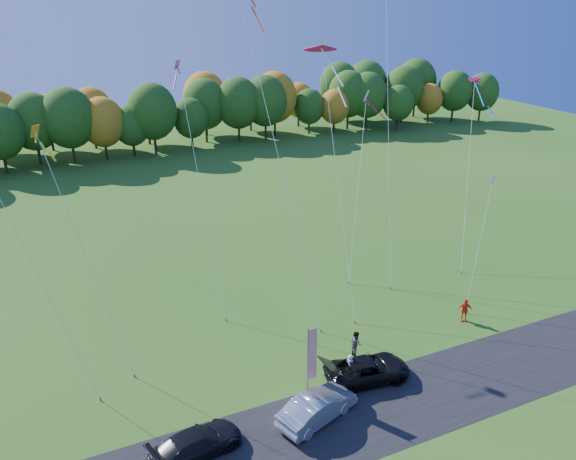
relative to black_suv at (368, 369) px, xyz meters
name	(u,v)px	position (x,y,z in m)	size (l,w,h in m)	color
ground	(330,372)	(-1.70, 1.50, -0.70)	(160.00, 160.00, 0.00)	#275616
asphalt_strip	(365,414)	(-1.70, -2.50, -0.70)	(90.00, 6.00, 0.01)	black
tree_line	(145,154)	(-1.70, 56.50, -0.70)	(116.00, 12.00, 10.00)	#1E4711
black_suv	(368,369)	(0.00, 0.00, 0.00)	(2.34, 5.07, 1.41)	black
silver_sedan	(317,407)	(-4.22, -1.73, 0.08)	(1.65, 4.75, 1.56)	silver
dark_truck_a	(196,443)	(-10.77, -1.49, -0.02)	(1.92, 4.73, 1.37)	black
person_tailgate_a	(350,367)	(-0.94, 0.44, 0.16)	(0.63, 0.41, 1.73)	silver
person_tailgate_b	(356,344)	(0.61, 2.39, 0.15)	(0.83, 0.64, 1.70)	gray
person_east	(465,310)	(9.54, 2.74, 0.15)	(1.00, 0.42, 1.71)	red
feather_flag	(311,354)	(-3.60, 0.27, 2.01)	(0.58, 0.08, 4.43)	#999999
kite_delta_blue	(273,135)	(-1.18, 10.97, 11.68)	(3.81, 11.56, 25.02)	#4C3F33
kite_parafoil_orange	(387,56)	(10.31, 15.25, 15.86)	(7.54, 13.94, 33.56)	#4C3F33
kite_delta_red	(337,174)	(3.70, 10.83, 8.41)	(3.64, 11.18, 18.81)	#4C3F33
kite_parafoil_rainbow	(468,171)	(17.35, 12.44, 6.43)	(7.74, 8.47, 14.59)	#4C3F33
kite_diamond_yellow	(86,255)	(-13.97, 8.79, 6.36)	(3.64, 6.27, 14.57)	#4C3F33
kite_diamond_green	(47,292)	(-16.30, 7.12, 5.34)	(3.98, 5.51, 12.44)	#4C3F33
kite_diamond_white	(358,187)	(7.27, 13.66, 6.09)	(5.17, 6.62, 14.17)	#4C3F33
kite_diamond_pink	(201,188)	(-5.70, 13.19, 7.92)	(1.05, 7.54, 17.16)	#4C3F33
kite_diamond_blue_low	(479,245)	(12.01, 4.72, 3.78)	(3.86, 2.98, 9.30)	#4C3F33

